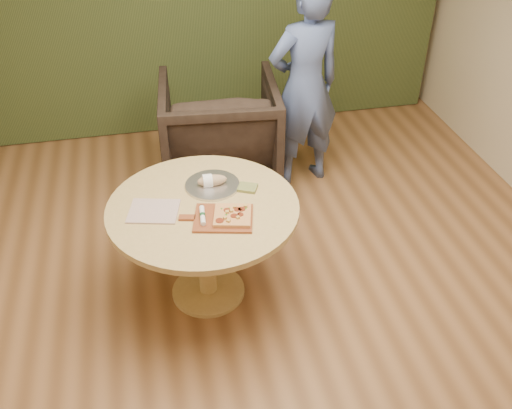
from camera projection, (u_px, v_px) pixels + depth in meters
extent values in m
cube|color=#96653C|center=(265.00, 328.00, 3.73)|extent=(5.00, 6.00, 0.02)
cylinder|color=tan|center=(209.00, 290.00, 3.98)|extent=(0.50, 0.50, 0.03)
cylinder|color=tan|center=(206.00, 253.00, 3.78)|extent=(0.12, 0.12, 0.68)
cylinder|color=tan|center=(203.00, 208.00, 3.56)|extent=(1.21, 1.21, 0.04)
cube|color=brown|center=(223.00, 218.00, 3.43)|extent=(0.40, 0.35, 0.01)
cube|color=brown|center=(187.00, 218.00, 3.43)|extent=(0.11, 0.07, 0.01)
cube|color=#E19F58|center=(233.00, 216.00, 3.42)|extent=(0.26, 0.26, 0.02)
cylinder|color=maroon|center=(220.00, 221.00, 3.36)|extent=(0.05, 0.05, 0.00)
cylinder|color=maroon|center=(234.00, 216.00, 3.40)|extent=(0.04, 0.04, 0.00)
cylinder|color=maroon|center=(237.00, 209.00, 3.45)|extent=(0.04, 0.04, 0.00)
cylinder|color=maroon|center=(240.00, 214.00, 3.41)|extent=(0.04, 0.04, 0.00)
cylinder|color=maroon|center=(242.00, 209.00, 3.45)|extent=(0.04, 0.04, 0.00)
cylinder|color=maroon|center=(227.00, 210.00, 3.44)|extent=(0.04, 0.04, 0.00)
cube|color=#DAAE52|center=(235.00, 207.00, 3.46)|extent=(0.03, 0.03, 0.01)
cube|color=#DAAE52|center=(225.00, 218.00, 3.37)|extent=(0.02, 0.02, 0.01)
cube|color=#DAAE52|center=(246.00, 206.00, 3.47)|extent=(0.03, 0.03, 0.01)
cube|color=#DAAE52|center=(228.00, 221.00, 3.35)|extent=(0.03, 0.03, 0.01)
cube|color=#DAAE52|center=(231.00, 211.00, 3.43)|extent=(0.02, 0.02, 0.01)
cube|color=#DAAE52|center=(238.00, 217.00, 3.38)|extent=(0.02, 0.02, 0.01)
cube|color=#DAAE52|center=(227.00, 212.00, 3.42)|extent=(0.02, 0.02, 0.01)
cube|color=#2D801B|center=(229.00, 208.00, 3.46)|extent=(0.01, 0.01, 0.00)
cube|color=#2D801B|center=(239.00, 208.00, 3.46)|extent=(0.01, 0.01, 0.00)
cube|color=#2D801B|center=(246.00, 208.00, 3.46)|extent=(0.01, 0.01, 0.00)
cube|color=#2D801B|center=(226.00, 215.00, 3.41)|extent=(0.01, 0.01, 0.00)
cube|color=#2D801B|center=(225.00, 217.00, 3.39)|extent=(0.01, 0.01, 0.00)
cube|color=#2D801B|center=(222.00, 209.00, 3.46)|extent=(0.01, 0.01, 0.00)
cube|color=#9B526A|center=(238.00, 215.00, 3.40)|extent=(0.03, 0.02, 0.00)
cube|color=#9B526A|center=(241.00, 210.00, 3.44)|extent=(0.03, 0.03, 0.00)
cube|color=#9B526A|center=(239.00, 213.00, 3.42)|extent=(0.03, 0.02, 0.00)
cube|color=#9B526A|center=(228.00, 220.00, 3.36)|extent=(0.03, 0.01, 0.00)
cylinder|color=white|center=(202.00, 215.00, 3.41)|extent=(0.04, 0.17, 0.03)
cylinder|color=#194C26|center=(202.00, 215.00, 3.41)|extent=(0.04, 0.03, 0.03)
cube|color=silver|center=(202.00, 206.00, 3.49)|extent=(0.02, 0.04, 0.00)
cube|color=silver|center=(154.00, 211.00, 3.49)|extent=(0.35, 0.32, 0.01)
cylinder|color=silver|center=(212.00, 185.00, 3.72)|extent=(0.35, 0.35, 0.01)
cylinder|color=silver|center=(212.00, 185.00, 3.72)|extent=(0.36, 0.36, 0.02)
ellipsoid|color=tan|center=(212.00, 180.00, 3.70)|extent=(0.19, 0.08, 0.07)
cylinder|color=white|center=(208.00, 181.00, 3.69)|extent=(0.06, 0.09, 0.09)
cube|color=#5A642D|center=(247.00, 188.00, 3.69)|extent=(0.15, 0.14, 0.02)
imported|color=black|center=(220.00, 126.00, 4.91)|extent=(1.06, 1.01, 1.01)
imported|color=#4B5E95|center=(304.00, 87.00, 4.65)|extent=(0.72, 0.55, 1.77)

